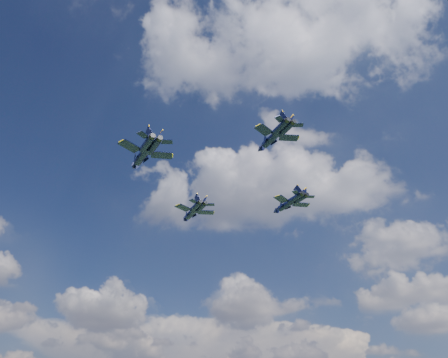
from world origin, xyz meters
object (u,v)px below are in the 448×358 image
Objects in this scene: jet_left at (142,156)px; jet_slot at (271,139)px; jet_right at (286,205)px; jet_lead at (191,213)px.

jet_slot is (30.13, -0.32, -0.91)m from jet_left.
jet_left is at bearing 137.35° from jet_slot.
jet_left is at bearing 177.89° from jet_right.
jet_lead reaches higher than jet_right.
jet_lead is 26.29m from jet_right.
jet_slot is at bearing -133.89° from jet_right.
jet_right is 28.31m from jet_slot.
jet_slot is at bearing -86.53° from jet_lead.
jet_slot reaches higher than jet_lead.
jet_right is (26.27, 0.79, -0.44)m from jet_lead.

